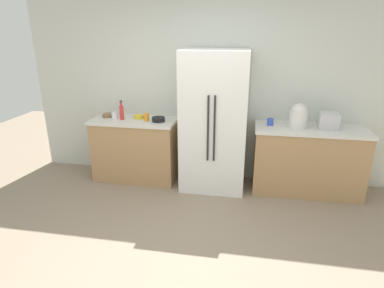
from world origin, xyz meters
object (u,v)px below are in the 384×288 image
(bowl_b, at_px, (139,117))
(bowl_c, at_px, (108,115))
(rice_cooker, at_px, (298,116))
(cup_a, at_px, (147,117))
(toaster, at_px, (328,121))
(cup_c, at_px, (115,115))
(bowl_a, at_px, (158,119))
(cup_b, at_px, (270,122))
(bottle_a, at_px, (122,112))
(refrigerator, at_px, (214,122))

(bowl_b, relative_size, bowl_c, 0.92)
(rice_cooker, distance_m, cup_a, 2.02)
(toaster, distance_m, cup_c, 2.87)
(cup_a, relative_size, bowl_b, 0.76)
(bowl_a, distance_m, bowl_c, 0.80)
(toaster, xyz_separation_m, bowl_a, (-2.22, -0.04, -0.08))
(cup_b, bearing_deg, bottle_a, -177.76)
(bottle_a, relative_size, bowl_a, 1.49)
(toaster, relative_size, cup_c, 2.62)
(cup_b, relative_size, bowl_b, 0.65)
(bottle_a, distance_m, cup_b, 2.05)
(rice_cooker, relative_size, bowl_a, 1.77)
(toaster, relative_size, bowl_c, 1.60)
(toaster, height_order, bottle_a, bottle_a)
(cup_c, bearing_deg, bowl_a, -2.99)
(cup_a, xyz_separation_m, bowl_a, (0.17, -0.00, -0.02))
(toaster, xyz_separation_m, rice_cooker, (-0.37, -0.02, 0.05))
(bottle_a, bearing_deg, bowl_b, 24.87)
(cup_c, bearing_deg, refrigerator, -1.50)
(cup_c, distance_m, bowl_a, 0.65)
(rice_cooker, distance_m, bowl_c, 2.65)
(cup_a, relative_size, bowl_a, 0.59)
(refrigerator, bearing_deg, bowl_b, 174.28)
(cup_c, xyz_separation_m, bowl_c, (-0.14, 0.07, -0.02))
(bottle_a, height_order, cup_a, bottle_a)
(toaster, relative_size, rice_cooker, 0.76)
(rice_cooker, height_order, cup_c, rice_cooker)
(bottle_a, xyz_separation_m, bowl_b, (0.21, 0.10, -0.09))
(cup_c, distance_m, bowl_c, 0.16)
(refrigerator, distance_m, bowl_c, 1.57)
(bottle_a, bearing_deg, cup_b, 2.24)
(refrigerator, xyz_separation_m, bowl_a, (-0.77, 0.00, -0.00))
(bowl_a, bearing_deg, cup_c, 177.01)
(refrigerator, bearing_deg, toaster, 1.74)
(cup_a, relative_size, bowl_c, 0.70)
(bowl_b, bearing_deg, cup_c, -167.67)
(rice_cooker, bearing_deg, cup_c, 179.75)
(cup_a, xyz_separation_m, bowl_c, (-0.62, 0.10, -0.03))
(cup_b, bearing_deg, refrigerator, -173.05)
(cup_a, distance_m, bowl_c, 0.63)
(rice_cooker, height_order, bottle_a, rice_cooker)
(bottle_a, distance_m, bowl_c, 0.29)
(bowl_a, bearing_deg, bowl_c, 172.36)
(rice_cooker, bearing_deg, bowl_a, -179.30)
(cup_a, xyz_separation_m, bowl_b, (-0.15, 0.10, -0.03))
(toaster, bearing_deg, cup_c, -179.86)
(bottle_a, bearing_deg, bowl_a, -0.70)
(toaster, xyz_separation_m, bowl_b, (-2.54, 0.07, -0.08))
(toaster, distance_m, bottle_a, 2.76)
(cup_c, bearing_deg, bowl_b, 12.33)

